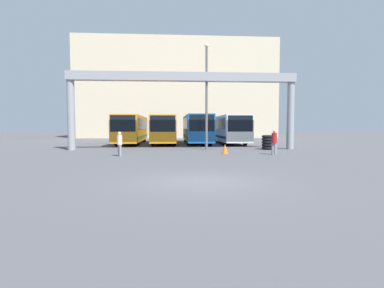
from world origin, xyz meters
name	(u,v)px	position (x,y,z in m)	size (l,w,h in m)	color
ground_plane	(200,181)	(0.00, 0.00, 0.00)	(200.00, 200.00, 0.00)	#47474C
building_backdrop	(177,91)	(0.00, 44.41, 8.27)	(33.64, 12.00, 16.54)	beige
overhead_gantry	(184,88)	(0.00, 14.42, 5.10)	(18.74, 0.80, 6.33)	gray
bus_slot_0	(132,128)	(-5.40, 23.25, 1.77)	(2.51, 12.30, 3.06)	orange
bus_slot_1	(164,128)	(-1.80, 22.76, 1.75)	(2.55, 11.32, 3.03)	orange
bus_slot_2	(197,127)	(1.80, 23.02, 1.80)	(2.57, 11.85, 3.12)	#1959A5
bus_slot_3	(228,128)	(5.40, 22.94, 1.76)	(2.61, 11.68, 3.05)	silver
pedestrian_near_center	(120,143)	(-4.34, 9.14, 0.84)	(0.33, 0.33, 1.58)	gray
pedestrian_near_left	(274,141)	(5.97, 9.49, 0.91)	(0.36, 0.36, 1.71)	gray
traffic_cone	(225,149)	(2.77, 10.48, 0.33)	(0.43, 0.43, 0.67)	orange
tire_stack	(268,142)	(7.02, 13.97, 0.60)	(1.04, 1.04, 1.20)	black
lamp_post	(207,93)	(1.90, 14.32, 4.72)	(0.36, 0.36, 8.70)	#595B60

